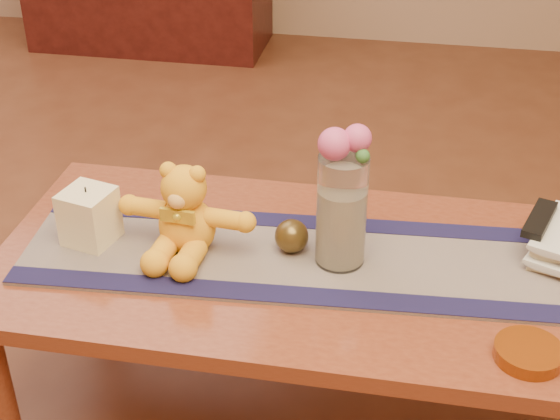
% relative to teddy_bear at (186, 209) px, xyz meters
% --- Properties ---
extents(floor, '(5.50, 5.50, 0.00)m').
position_rel_teddy_bear_xyz_m(floor, '(0.26, 0.00, -0.56)').
color(floor, '#522917').
rests_on(floor, ground).
extents(coffee_table_top, '(1.40, 0.70, 0.04)m').
position_rel_teddy_bear_xyz_m(coffee_table_top, '(0.26, 0.00, -0.13)').
color(coffee_table_top, maroon).
rests_on(coffee_table_top, floor).
extents(table_leg_bl, '(0.07, 0.07, 0.41)m').
position_rel_teddy_bear_xyz_m(table_leg_bl, '(-0.38, 0.29, -0.35)').
color(table_leg_bl, maroon).
rests_on(table_leg_bl, floor).
extents(persian_runner, '(1.22, 0.43, 0.01)m').
position_rel_teddy_bear_xyz_m(persian_runner, '(0.23, 0.01, -0.11)').
color(persian_runner, '#181843').
rests_on(persian_runner, coffee_table_top).
extents(runner_border_near, '(1.20, 0.14, 0.00)m').
position_rel_teddy_bear_xyz_m(runner_border_near, '(0.24, -0.14, -0.10)').
color(runner_border_near, '#151339').
rests_on(runner_border_near, persian_runner).
extents(runner_border_far, '(1.20, 0.14, 0.00)m').
position_rel_teddy_bear_xyz_m(runner_border_far, '(0.22, 0.15, -0.10)').
color(runner_border_far, '#151339').
rests_on(runner_border_far, persian_runner).
extents(teddy_bear, '(0.32, 0.27, 0.20)m').
position_rel_teddy_bear_xyz_m(teddy_bear, '(0.00, 0.00, 0.00)').
color(teddy_bear, '#F6A81F').
rests_on(teddy_bear, persian_runner).
extents(pillar_candle, '(0.13, 0.13, 0.13)m').
position_rel_teddy_bear_xyz_m(pillar_candle, '(-0.23, -0.01, -0.04)').
color(pillar_candle, '#FFEFBB').
rests_on(pillar_candle, persian_runner).
extents(candle_wick, '(0.00, 0.00, 0.01)m').
position_rel_teddy_bear_xyz_m(candle_wick, '(-0.23, -0.01, 0.03)').
color(candle_wick, black).
rests_on(candle_wick, pillar_candle).
extents(glass_vase, '(0.11, 0.11, 0.26)m').
position_rel_teddy_bear_xyz_m(glass_vase, '(0.35, 0.01, 0.03)').
color(glass_vase, silver).
rests_on(glass_vase, persian_runner).
extents(potpourri_fill, '(0.09, 0.09, 0.18)m').
position_rel_teddy_bear_xyz_m(potpourri_fill, '(0.35, 0.01, -0.01)').
color(potpourri_fill, beige).
rests_on(potpourri_fill, glass_vase).
extents(rose_left, '(0.07, 0.07, 0.07)m').
position_rel_teddy_bear_xyz_m(rose_left, '(0.33, -0.00, 0.19)').
color(rose_left, '#CA4782').
rests_on(rose_left, glass_vase).
extents(rose_right, '(0.06, 0.06, 0.06)m').
position_rel_teddy_bear_xyz_m(rose_right, '(0.37, 0.01, 0.20)').
color(rose_right, '#CA4782').
rests_on(rose_right, glass_vase).
extents(blue_flower_back, '(0.04, 0.04, 0.04)m').
position_rel_teddy_bear_xyz_m(blue_flower_back, '(0.36, 0.04, 0.19)').
color(blue_flower_back, '#49559F').
rests_on(blue_flower_back, glass_vase).
extents(blue_flower_side, '(0.04, 0.04, 0.04)m').
position_rel_teddy_bear_xyz_m(blue_flower_side, '(0.32, 0.03, 0.18)').
color(blue_flower_side, '#49559F').
rests_on(blue_flower_side, glass_vase).
extents(leaf_sprig, '(0.03, 0.03, 0.03)m').
position_rel_teddy_bear_xyz_m(leaf_sprig, '(0.39, -0.01, 0.18)').
color(leaf_sprig, '#33662D').
rests_on(leaf_sprig, glass_vase).
extents(bronze_ball, '(0.08, 0.08, 0.08)m').
position_rel_teddy_bear_xyz_m(bronze_ball, '(0.24, 0.03, -0.06)').
color(bronze_ball, '#4D3B19').
rests_on(bronze_ball, persian_runner).
extents(book_bottom, '(0.22, 0.26, 0.02)m').
position_rel_teddy_bear_xyz_m(book_bottom, '(0.79, 0.15, -0.10)').
color(book_bottom, beige).
rests_on(book_bottom, coffee_table_top).
extents(book_lower, '(0.24, 0.27, 0.02)m').
position_rel_teddy_bear_xyz_m(book_lower, '(0.79, 0.15, -0.08)').
color(book_lower, beige).
rests_on(book_lower, book_bottom).
extents(book_upper, '(0.21, 0.25, 0.02)m').
position_rel_teddy_bear_xyz_m(book_upper, '(0.78, 0.16, -0.06)').
color(book_upper, beige).
rests_on(book_upper, book_lower).
extents(book_top, '(0.23, 0.27, 0.02)m').
position_rel_teddy_bear_xyz_m(book_top, '(0.79, 0.15, -0.04)').
color(book_top, beige).
rests_on(book_top, book_upper).
extents(tv_remote, '(0.09, 0.17, 0.02)m').
position_rel_teddy_bear_xyz_m(tv_remote, '(0.78, 0.14, -0.02)').
color(tv_remote, black).
rests_on(tv_remote, book_top).
extents(amber_dish, '(0.17, 0.17, 0.03)m').
position_rel_teddy_bear_xyz_m(amber_dish, '(0.74, -0.24, -0.10)').
color(amber_dish, '#BF5914').
rests_on(amber_dish, coffee_table_top).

